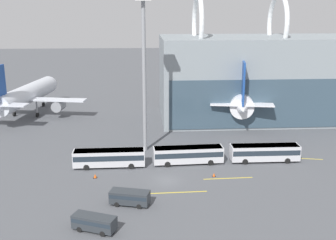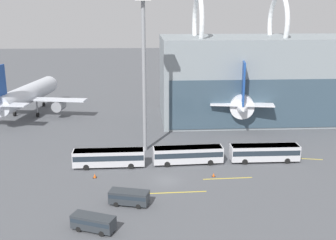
# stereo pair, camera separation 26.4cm
# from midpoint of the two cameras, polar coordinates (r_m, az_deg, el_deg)

# --- Properties ---
(ground_plane) EXTENTS (440.00, 440.00, 0.00)m
(ground_plane) POSITION_cam_midpoint_polar(r_m,az_deg,el_deg) (67.73, -0.15, -8.20)
(ground_plane) COLOR #515459
(airliner_at_gate_near) EXTENTS (31.27, 33.58, 14.41)m
(airliner_at_gate_near) POSITION_cam_midpoint_polar(r_m,az_deg,el_deg) (111.24, -18.64, 3.20)
(airliner_at_gate_near) COLOR silver
(airliner_at_gate_near) RESTS_ON ground_plane
(airliner_at_gate_far) EXTENTS (38.32, 42.11, 15.60)m
(airliner_at_gate_far) POSITION_cam_midpoint_polar(r_m,az_deg,el_deg) (108.35, 9.53, 3.69)
(airliner_at_gate_far) COLOR white
(airliner_at_gate_far) RESTS_ON ground_plane
(shuttle_bus_0) EXTENTS (12.22, 2.91, 3.04)m
(shuttle_bus_0) POSITION_cam_midpoint_polar(r_m,az_deg,el_deg) (73.28, -7.91, -4.98)
(shuttle_bus_0) COLOR silver
(shuttle_bus_0) RESTS_ON ground_plane
(shuttle_bus_1) EXTENTS (12.31, 3.30, 3.04)m
(shuttle_bus_1) POSITION_cam_midpoint_polar(r_m,az_deg,el_deg) (74.12, 2.81, -4.61)
(shuttle_bus_1) COLOR silver
(shuttle_bus_1) RESTS_ON ground_plane
(shuttle_bus_2) EXTENTS (12.23, 2.94, 3.04)m
(shuttle_bus_2) POSITION_cam_midpoint_polar(r_m,az_deg,el_deg) (77.00, 13.04, -4.23)
(shuttle_bus_2) COLOR silver
(shuttle_bus_2) RESTS_ON ground_plane
(service_van_foreground) EXTENTS (5.84, 3.47, 2.05)m
(service_van_foreground) POSITION_cam_midpoint_polar(r_m,az_deg,el_deg) (59.80, -5.17, -10.29)
(service_van_foreground) COLOR #2D3338
(service_van_foreground) RESTS_ON ground_plane
(service_van_crossing) EXTENTS (5.78, 3.90, 2.01)m
(service_van_crossing) POSITION_cam_midpoint_polar(r_m,az_deg,el_deg) (54.06, -9.95, -13.42)
(service_van_crossing) COLOR #2D3338
(service_van_crossing) RESTS_ON ground_plane
(floodlight_mast) EXTENTS (2.81, 2.81, 28.45)m
(floodlight_mast) POSITION_cam_midpoint_polar(r_m,az_deg,el_deg) (77.55, -3.20, 8.52)
(floodlight_mast) COLOR gray
(floodlight_mast) RESTS_ON ground_plane
(lane_stripe_0) EXTENTS (8.05, 0.51, 0.01)m
(lane_stripe_0) POSITION_cam_midpoint_polar(r_m,az_deg,el_deg) (69.21, 8.20, -7.83)
(lane_stripe_0) COLOR yellow
(lane_stripe_0) RESTS_ON ground_plane
(lane_stripe_1) EXTENTS (10.64, 0.53, 0.01)m
(lane_stripe_1) POSITION_cam_midpoint_polar(r_m,az_deg,el_deg) (63.59, 0.56, -9.81)
(lane_stripe_1) COLOR yellow
(lane_stripe_1) RESTS_ON ground_plane
(lane_stripe_2) EXTENTS (11.25, 2.84, 0.01)m
(lane_stripe_2) POSITION_cam_midpoint_polar(r_m,az_deg,el_deg) (80.54, 16.30, -4.95)
(lane_stripe_2) COLOR yellow
(lane_stripe_2) RESTS_ON ground_plane
(traffic_cone_0) EXTENTS (0.57, 0.57, 0.62)m
(traffic_cone_0) POSITION_cam_midpoint_polar(r_m,az_deg,el_deg) (69.53, 6.30, -7.39)
(traffic_cone_0) COLOR black
(traffic_cone_0) RESTS_ON ground_plane
(traffic_cone_1) EXTENTS (0.64, 0.64, 0.71)m
(traffic_cone_1) POSITION_cam_midpoint_polar(r_m,az_deg,el_deg) (69.63, -9.78, -7.45)
(traffic_cone_1) COLOR black
(traffic_cone_1) RESTS_ON ground_plane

